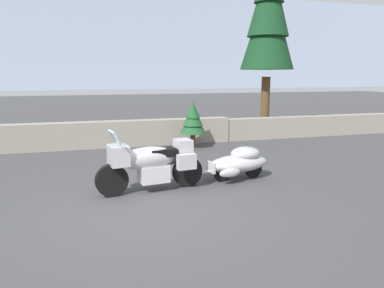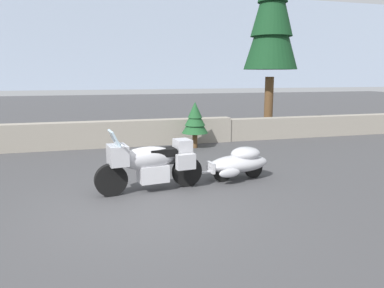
# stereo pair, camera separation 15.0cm
# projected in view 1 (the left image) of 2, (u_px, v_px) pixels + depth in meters

# --- Properties ---
(ground_plane) EXTENTS (80.00, 80.00, 0.00)m
(ground_plane) POSITION_uv_depth(u_px,v_px,m) (146.00, 209.00, 6.65)
(ground_plane) COLOR #424244
(stone_guard_wall) EXTENTS (24.00, 0.60, 0.88)m
(stone_guard_wall) POSITION_uv_depth(u_px,v_px,m) (103.00, 135.00, 12.23)
(stone_guard_wall) COLOR gray
(stone_guard_wall) RESTS_ON ground
(distant_ridgeline) EXTENTS (240.00, 80.00, 16.00)m
(distant_ridgeline) POSITION_uv_depth(u_px,v_px,m) (85.00, 53.00, 95.71)
(distant_ridgeline) COLOR #99A8BF
(distant_ridgeline) RESTS_ON ground
(touring_motorcycle) EXTENTS (2.31, 0.93, 1.33)m
(touring_motorcycle) POSITION_uv_depth(u_px,v_px,m) (151.00, 162.00, 7.55)
(touring_motorcycle) COLOR black
(touring_motorcycle) RESTS_ON ground
(car_shaped_trailer) EXTENTS (2.23, 0.92, 0.76)m
(car_shaped_trailer) POSITION_uv_depth(u_px,v_px,m) (239.00, 162.00, 8.45)
(car_shaped_trailer) COLOR black
(car_shaped_trailer) RESTS_ON ground
(pine_tree_tall) EXTENTS (2.22, 2.22, 8.07)m
(pine_tree_tall) POSITION_uv_depth(u_px,v_px,m) (269.00, 9.00, 14.91)
(pine_tree_tall) COLOR brown
(pine_tree_tall) RESTS_ON ground
(pine_sapling_near) EXTENTS (0.88, 0.88, 1.54)m
(pine_sapling_near) POSITION_uv_depth(u_px,v_px,m) (193.00, 119.00, 12.03)
(pine_sapling_near) COLOR brown
(pine_sapling_near) RESTS_ON ground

